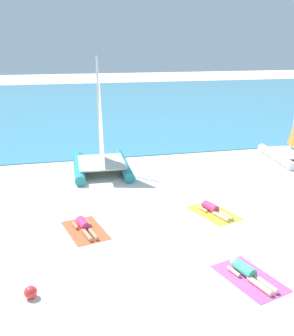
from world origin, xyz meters
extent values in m
plane|color=silver|center=(0.00, 10.00, 0.00)|extent=(120.00, 120.00, 0.00)
cube|color=teal|center=(0.00, 30.23, 0.03)|extent=(120.00, 40.00, 0.05)
cylinder|color=teal|center=(-2.38, 8.34, 0.23)|extent=(0.61, 4.03, 0.46)
cylinder|color=teal|center=(-0.28, 8.26, 0.23)|extent=(0.61, 4.03, 0.46)
cube|color=silver|center=(-1.34, 8.11, 0.49)|extent=(2.20, 2.65, 0.06)
cylinder|color=silver|center=(-1.31, 8.69, 2.85)|extent=(0.10, 0.10, 4.79)
pyramid|color=white|center=(-1.35, 7.74, 2.71)|extent=(0.14, 2.11, 4.02)
cylinder|color=white|center=(7.67, 7.96, 0.21)|extent=(0.80, 3.69, 0.42)
cube|color=#EA5933|center=(-2.62, 2.28, 0.01)|extent=(1.51, 2.10, 0.01)
cylinder|color=#D83372|center=(-2.66, 2.47, 0.16)|extent=(0.44, 0.67, 0.30)
sphere|color=tan|center=(-2.76, 2.87, 0.16)|extent=(0.22, 0.22, 0.22)
cylinder|color=tan|center=(-2.60, 1.82, 0.08)|extent=(0.32, 0.79, 0.14)
cylinder|color=tan|center=(-2.42, 1.86, 0.08)|extent=(0.32, 0.79, 0.14)
cylinder|color=tan|center=(-2.91, 2.57, 0.07)|extent=(0.20, 0.46, 0.10)
cylinder|color=tan|center=(-2.49, 2.67, 0.07)|extent=(0.20, 0.46, 0.10)
cube|color=#D84C99|center=(1.26, -1.42, 0.01)|extent=(1.56, 2.12, 0.01)
cylinder|color=#3FB28C|center=(1.21, -1.23, 0.16)|extent=(0.45, 0.68, 0.30)
sphere|color=beige|center=(1.10, -0.83, 0.16)|extent=(0.22, 0.22, 0.22)
cylinder|color=beige|center=(1.30, -1.88, 0.08)|extent=(0.34, 0.79, 0.14)
cylinder|color=beige|center=(1.47, -1.83, 0.08)|extent=(0.34, 0.79, 0.14)
cylinder|color=beige|center=(0.96, -1.14, 0.07)|extent=(0.22, 0.46, 0.10)
cylinder|color=beige|center=(1.38, -1.02, 0.07)|extent=(0.22, 0.46, 0.10)
cube|color=yellow|center=(1.96, 2.56, 0.01)|extent=(1.63, 2.14, 0.01)
cylinder|color=#D83372|center=(1.90, 2.75, 0.16)|extent=(0.47, 0.68, 0.30)
sphere|color=#D8AD84|center=(1.78, 3.14, 0.16)|extent=(0.22, 0.22, 0.22)
cylinder|color=#D8AD84|center=(2.01, 2.10, 0.08)|extent=(0.37, 0.79, 0.14)
cylinder|color=#D8AD84|center=(2.19, 2.16, 0.08)|extent=(0.37, 0.79, 0.14)
cylinder|color=#D8AD84|center=(1.65, 2.83, 0.07)|extent=(0.23, 0.46, 0.10)
cylinder|color=#D8AD84|center=(2.06, 2.96, 0.07)|extent=(0.23, 0.46, 0.10)
sphere|color=red|center=(-4.18, -0.93, 0.16)|extent=(0.31, 0.31, 0.31)
camera|label=1|loc=(-3.34, -9.22, 5.78)|focal=41.60mm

